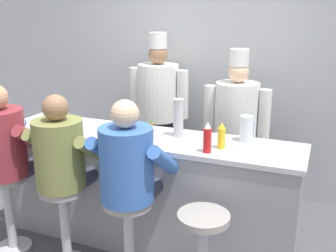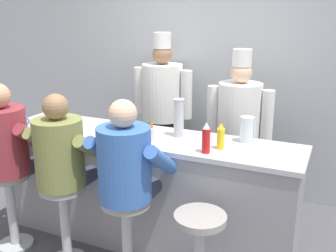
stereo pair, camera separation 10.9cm
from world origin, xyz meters
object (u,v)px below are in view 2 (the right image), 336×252
diner_seated_maroon (7,146)px  diner_seated_blue (127,170)px  cook_in_whites_far (239,127)px  cook_in_whites_near (162,106)px  cereal_bowl (53,121)px  coffee_mug_blue (23,121)px  ketchup_bottle_red (206,139)px  mustard_bottle_yellow (221,137)px  breakfast_plate (126,133)px  hot_sauce_bottle_orange (151,130)px  water_pitcher_clear (247,129)px  napkin_dispenser_chrome (145,135)px  cup_stack_steel (179,118)px  diner_seated_olive (63,159)px  empty_stool_round (199,245)px

diner_seated_maroon → diner_seated_blue: (1.19, -0.00, -0.01)m
cook_in_whites_far → cook_in_whites_near: bearing=164.7°
cereal_bowl → coffee_mug_blue: 0.27m
ketchup_bottle_red → mustard_bottle_yellow: (0.08, 0.13, -0.01)m
cook_in_whites_far → breakfast_plate: bearing=-129.8°
hot_sauce_bottle_orange → water_pitcher_clear: (0.76, 0.22, 0.04)m
coffee_mug_blue → napkin_dispenser_chrome: size_ratio=1.00×
hot_sauce_bottle_orange → cup_stack_steel: (0.19, 0.13, 0.09)m
hot_sauce_bottle_orange → diner_seated_olive: 0.76m
napkin_dispenser_chrome → diner_seated_blue: diner_seated_blue is taller
water_pitcher_clear → mustard_bottle_yellow: bearing=-120.3°
napkin_dispenser_chrome → water_pitcher_clear: bearing=23.1°
diner_seated_blue → napkin_dispenser_chrome: bearing=97.0°
water_pitcher_clear → diner_seated_blue: diner_seated_blue is taller
diner_seated_olive → breakfast_plate: bearing=57.2°
mustard_bottle_yellow → diner_seated_maroon: bearing=-165.0°
water_pitcher_clear → cereal_bowl: size_ratio=1.30×
cup_stack_steel → diner_seated_maroon: size_ratio=0.22×
diner_seated_blue → cook_in_whites_near: cook_in_whites_near is taller
water_pitcher_clear → cup_stack_steel: (-0.57, -0.09, 0.06)m
cook_in_whites_near → hot_sauce_bottle_orange: bearing=-69.3°
cup_stack_steel → diner_seated_olive: diner_seated_olive is taller
diner_seated_olive → cook_in_whites_far: bearing=52.5°
cup_stack_steel → cook_in_whites_near: bearing=121.6°
mustard_bottle_yellow → cup_stack_steel: (-0.42, 0.16, 0.07)m
coffee_mug_blue → cook_in_whites_near: cook_in_whites_near is taller
ketchup_bottle_red → napkin_dispenser_chrome: (-0.54, 0.05, -0.06)m
water_pitcher_clear → diner_seated_olive: (-1.31, -0.72, -0.21)m
diner_seated_maroon → cereal_bowl: bearing=80.4°
ketchup_bottle_red → diner_seated_olive: diner_seated_olive is taller
ketchup_bottle_red → diner_seated_olive: 1.16m
cereal_bowl → cook_in_whites_far: bearing=29.3°
cereal_bowl → cook_in_whites_far: size_ratio=0.10×
ketchup_bottle_red → mustard_bottle_yellow: bearing=59.4°
diner_seated_olive → empty_stool_round: 1.27m
breakfast_plate → empty_stool_round: (0.87, -0.51, -0.57)m
napkin_dispenser_chrome → diner_seated_maroon: diner_seated_maroon is taller
cereal_bowl → cook_in_whites_far: cook_in_whites_far is taller
breakfast_plate → cereal_bowl: (-0.82, 0.03, 0.01)m
coffee_mug_blue → empty_stool_round: (1.91, -0.38, -0.60)m
hot_sauce_bottle_orange → diner_seated_blue: 0.53m
hot_sauce_bottle_orange → coffee_mug_blue: bearing=-173.1°
breakfast_plate → cup_stack_steel: size_ratio=0.78×
cook_in_whites_far → cereal_bowl: bearing=-150.7°
cereal_bowl → diner_seated_maroon: bearing=-99.6°
diner_seated_maroon → diner_seated_olive: bearing=-0.2°
diner_seated_olive → empty_stool_round: size_ratio=2.06×
diner_seated_olive → diner_seated_blue: bearing=0.1°
coffee_mug_blue → diner_seated_maroon: (0.13, -0.34, -0.13)m
napkin_dispenser_chrome → diner_seated_olive: 0.69m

